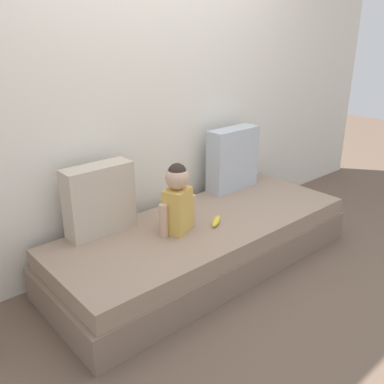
# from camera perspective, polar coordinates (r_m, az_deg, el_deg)

# --- Properties ---
(ground_plane) EXTENTS (12.00, 12.00, 0.00)m
(ground_plane) POSITION_cam_1_polar(r_m,az_deg,el_deg) (3.11, 1.66, -9.74)
(ground_plane) COLOR brown
(back_wall) EXTENTS (5.46, 0.10, 2.33)m
(back_wall) POSITION_cam_1_polar(r_m,az_deg,el_deg) (3.12, -5.35, 13.21)
(back_wall) COLOR silver
(back_wall) RESTS_ON ground
(couch) EXTENTS (2.26, 0.87, 0.35)m
(couch) POSITION_cam_1_polar(r_m,az_deg,el_deg) (3.02, 1.69, -6.98)
(couch) COLOR #826C5B
(couch) RESTS_ON ground
(throw_pillow_left) EXTENTS (0.45, 0.16, 0.46)m
(throw_pillow_left) POSITION_cam_1_polar(r_m,az_deg,el_deg) (2.77, -12.46, -1.02)
(throw_pillow_left) COLOR #C1B29E
(throw_pillow_left) RESTS_ON couch
(throw_pillow_right) EXTENTS (0.46, 0.16, 0.51)m
(throw_pillow_right) POSITION_cam_1_polar(r_m,az_deg,el_deg) (3.48, 5.53, 4.50)
(throw_pillow_right) COLOR #B2BCC6
(throw_pillow_right) RESTS_ON couch
(toddler) EXTENTS (0.29, 0.19, 0.47)m
(toddler) POSITION_cam_1_polar(r_m,az_deg,el_deg) (2.71, -1.98, -0.80)
(toddler) COLOR gold
(toddler) RESTS_ON couch
(banana) EXTENTS (0.17, 0.13, 0.04)m
(banana) POSITION_cam_1_polar(r_m,az_deg,el_deg) (2.90, 3.31, -3.96)
(banana) COLOR yellow
(banana) RESTS_ON couch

